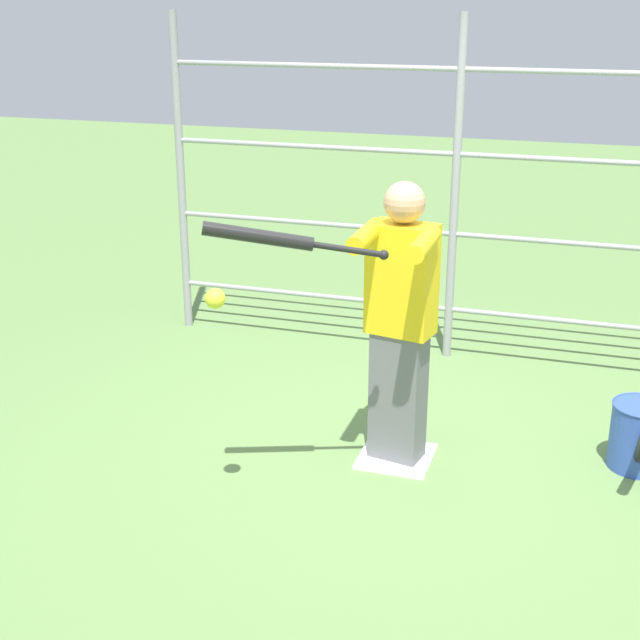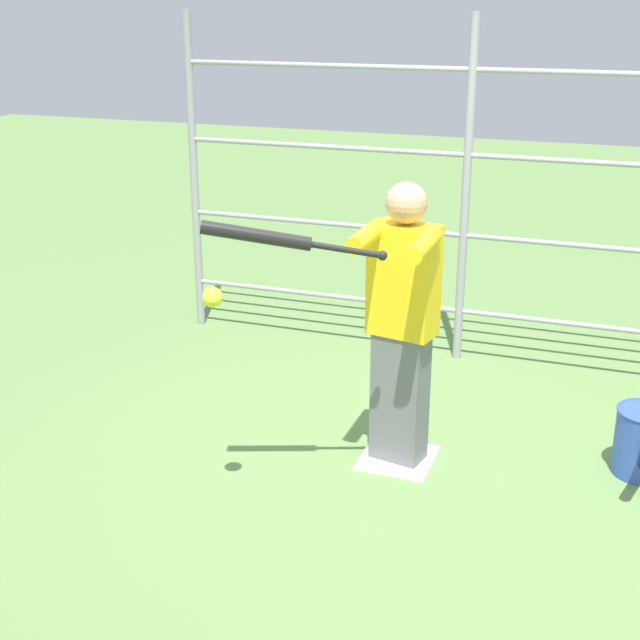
# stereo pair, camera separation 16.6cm
# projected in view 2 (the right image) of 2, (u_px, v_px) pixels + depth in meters

# --- Properties ---
(ground_plane) EXTENTS (24.00, 24.00, 0.00)m
(ground_plane) POSITION_uv_depth(u_px,v_px,m) (398.00, 459.00, 5.01)
(ground_plane) COLOR #608447
(home_plate) EXTENTS (0.40, 0.40, 0.02)m
(home_plate) POSITION_uv_depth(u_px,v_px,m) (398.00, 458.00, 5.00)
(home_plate) COLOR white
(home_plate) RESTS_ON ground
(fence_backstop) EXTENTS (4.17, 0.06, 2.36)m
(fence_backstop) POSITION_uv_depth(u_px,v_px,m) (466.00, 196.00, 6.01)
(fence_backstop) COLOR #939399
(fence_backstop) RESTS_ON ground
(batter) EXTENTS (0.40, 0.58, 1.58)m
(batter) POSITION_uv_depth(u_px,v_px,m) (402.00, 318.00, 4.70)
(batter) COLOR slate
(batter) RESTS_ON ground
(baseball_bat_swinging) EXTENTS (0.81, 0.41, 0.21)m
(baseball_bat_swinging) POSITION_uv_depth(u_px,v_px,m) (272.00, 238.00, 4.11)
(baseball_bat_swinging) COLOR black
(softball_in_flight) EXTENTS (0.10, 0.10, 0.10)m
(softball_in_flight) POSITION_uv_depth(u_px,v_px,m) (213.00, 297.00, 4.10)
(softball_in_flight) COLOR yellow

